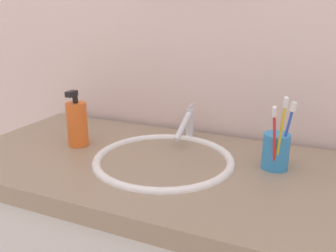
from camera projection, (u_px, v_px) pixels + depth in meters
tiled_wall_back at (201, 26)px, 1.12m from camera, size 2.36×0.04×2.40m
sink_basin at (164, 174)px, 0.97m from camera, size 0.39×0.39×0.12m
faucet at (187, 124)px, 1.10m from camera, size 0.02×0.16×0.11m
toothbrush_cup at (276, 151)px, 0.90m from camera, size 0.07×0.07×0.09m
toothbrush_yellow at (281, 131)px, 0.83m from camera, size 0.02×0.06×0.20m
toothbrush_blue at (287, 131)px, 0.86m from camera, size 0.04×0.02×0.18m
toothbrush_red at (274, 136)px, 0.84m from camera, size 0.02×0.06×0.18m
soap_dispenser at (77, 123)px, 1.05m from camera, size 0.06×0.06×0.17m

